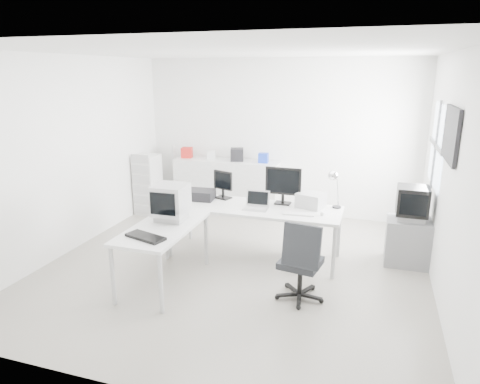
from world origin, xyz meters
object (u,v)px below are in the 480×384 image
(main_desk, at_px, (254,232))
(side_desk, at_px, (164,255))
(laptop, at_px, (256,202))
(crt_monitor, at_px, (171,203))
(laser_printer, at_px, (311,200))
(office_chair, at_px, (301,259))
(filing_cabinet, at_px, (148,184))
(sideboard, at_px, (227,186))
(drawer_pedestal, at_px, (303,241))
(lcd_monitor_small, at_px, (223,185))
(lcd_monitor_large, at_px, (283,186))
(inkjet_printer, at_px, (200,195))
(crt_tv, at_px, (412,204))
(tv_cabinet, at_px, (408,242))

(main_desk, bearing_deg, side_desk, -127.69)
(laptop, relative_size, crt_monitor, 0.70)
(laser_printer, xyz_separation_m, office_chair, (0.08, -1.19, -0.35))
(crt_monitor, distance_m, filing_cabinet, 2.72)
(sideboard, bearing_deg, office_chair, -56.18)
(drawer_pedestal, height_order, lcd_monitor_small, lcd_monitor_small)
(main_desk, xyz_separation_m, drawer_pedestal, (0.70, 0.05, -0.08))
(lcd_monitor_small, bearing_deg, laser_printer, 18.18)
(crt_monitor, bearing_deg, laptop, 38.13)
(lcd_monitor_large, bearing_deg, crt_monitor, -136.04)
(inkjet_printer, relative_size, crt_tv, 0.79)
(inkjet_printer, height_order, crt_tv, crt_tv)
(laptop, relative_size, laser_printer, 0.92)
(laser_printer, bearing_deg, drawer_pedestal, -89.97)
(laptop, relative_size, tv_cabinet, 0.51)
(laser_printer, distance_m, sideboard, 2.46)
(crt_tv, bearing_deg, laser_printer, -171.48)
(crt_monitor, relative_size, filing_cabinet, 0.42)
(side_desk, bearing_deg, laser_printer, 39.52)
(filing_cabinet, bearing_deg, crt_tv, -11.43)
(main_desk, height_order, tv_cabinet, main_desk)
(filing_cabinet, bearing_deg, main_desk, -28.68)
(drawer_pedestal, bearing_deg, side_desk, -143.43)
(lcd_monitor_small, bearing_deg, lcd_monitor_large, 19.50)
(main_desk, distance_m, crt_monitor, 1.35)
(lcd_monitor_small, distance_m, tv_cabinet, 2.70)
(main_desk, distance_m, drawer_pedestal, 0.71)
(crt_tv, bearing_deg, office_chair, -131.89)
(lcd_monitor_small, distance_m, crt_tv, 2.63)
(laptop, bearing_deg, tv_cabinet, 13.07)
(laptop, relative_size, filing_cabinet, 0.29)
(sideboard, bearing_deg, drawer_pedestal, -45.73)
(inkjet_printer, distance_m, lcd_monitor_small, 0.36)
(main_desk, relative_size, laser_printer, 6.88)
(main_desk, xyz_separation_m, side_desk, (-0.85, -1.10, 0.00))
(inkjet_printer, xyz_separation_m, lcd_monitor_small, (0.30, 0.15, 0.13))
(laptop, height_order, filing_cabinet, filing_cabinet)
(laser_printer, relative_size, filing_cabinet, 0.32)
(inkjet_printer, relative_size, filing_cabinet, 0.36)
(tv_cabinet, relative_size, sideboard, 0.32)
(lcd_monitor_small, bearing_deg, crt_tv, 23.17)
(inkjet_printer, bearing_deg, lcd_monitor_large, 2.39)
(laptop, relative_size, crt_tv, 0.64)
(laser_printer, bearing_deg, tv_cabinet, 24.94)
(inkjet_printer, relative_size, lcd_monitor_small, 0.98)
(crt_monitor, bearing_deg, office_chair, -5.61)
(laptop, distance_m, crt_tv, 2.09)
(side_desk, distance_m, crt_tv, 3.33)
(side_desk, bearing_deg, sideboard, 93.99)
(drawer_pedestal, relative_size, crt_tv, 1.20)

